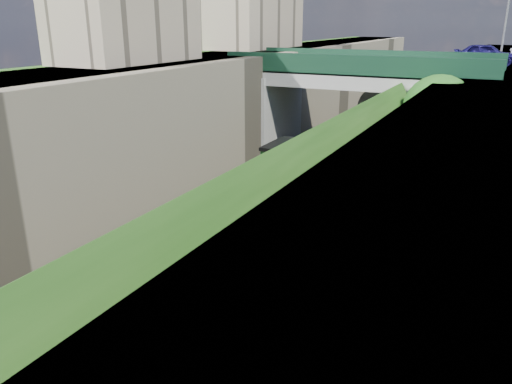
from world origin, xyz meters
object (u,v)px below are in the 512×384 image
Objects in this scene: tree at (441,113)px; car_blue at (486,54)px; locomotive at (272,213)px; road_bridge at (367,104)px; tender at (331,172)px; lamppost at (508,13)px.

tree is 11.71m from car_blue.
car_blue is 22.88m from locomotive.
road_bridge reaches higher than tree.
locomotive is 1.70× the size of tender.
lamppost reaches higher than road_bridge.
car_blue is 0.41× the size of locomotive.
tree is 6.24m from tender.
tree reaches higher than locomotive.
locomotive reaches higher than tender.
car_blue is at bearing 74.69° from locomotive.
lamppost is at bearing -27.68° from car_blue.
lamppost is 1.00× the size of tender.
locomotive is (0.26, -14.85, -2.18)m from road_bridge.
lamppost is (2.08, 13.06, 4.92)m from tree.
road_bridge is 2.67× the size of tender.
tender is at bearing -113.26° from lamppost.
car_blue is at bearing 47.34° from road_bridge.
tree is at bearing 64.98° from locomotive.
car_blue reaches higher than tender.
tree is at bearing 30.14° from tender.
lamppost reaches higher than tree.
car_blue is 16.24m from tender.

